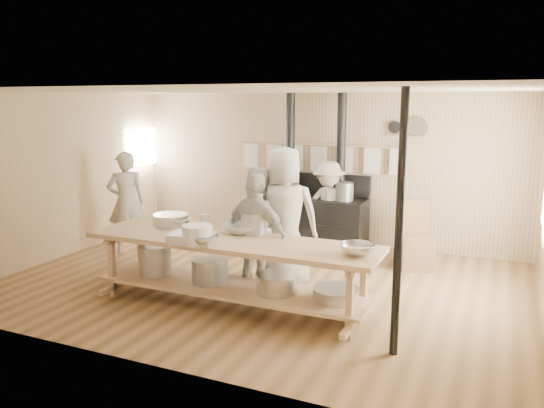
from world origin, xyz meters
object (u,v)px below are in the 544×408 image
at_px(prep_table, 230,266).
at_px(cook_by_window, 328,206).
at_px(cook_right, 256,237).
at_px(cook_left, 256,227).
at_px(roasting_pan, 192,238).
at_px(stove, 313,216).
at_px(cook_center, 284,217).
at_px(cook_far_left, 127,202).
at_px(chair, 415,248).

relative_size(prep_table, cook_by_window, 2.40).
bearing_deg(cook_right, cook_left, -52.88).
distance_m(cook_right, roasting_pan, 0.88).
bearing_deg(cook_left, stove, -99.12).
bearing_deg(cook_center, stove, -105.26).
bearing_deg(cook_far_left, roasting_pan, 103.11).
bearing_deg(cook_left, roasting_pan, 68.66).
height_order(cook_far_left, cook_center, cook_center).
xyz_separation_m(cook_far_left, cook_right, (2.83, -1.03, -0.04)).
relative_size(cook_left, cook_by_window, 1.08).
distance_m(stove, chair, 1.90).
bearing_deg(cook_by_window, cook_left, -102.25).
xyz_separation_m(cook_right, roasting_pan, (-0.47, -0.73, 0.10)).
bearing_deg(cook_left, cook_center, -165.90).
height_order(prep_table, cook_center, cook_center).
distance_m(cook_left, roasting_pan, 1.19).
bearing_deg(cook_by_window, roasting_pan, -103.38).
xyz_separation_m(prep_table, cook_by_window, (0.32, 2.85, 0.23)).
bearing_deg(cook_center, cook_far_left, -32.48).
distance_m(cook_far_left, cook_right, 3.02).
height_order(cook_left, cook_right, cook_left).
bearing_deg(cook_right, roasting_pan, 68.94).
relative_size(cook_center, cook_by_window, 1.26).
xyz_separation_m(cook_right, cook_by_window, (0.16, 2.45, -0.05)).
height_order(stove, cook_far_left, stove).
bearing_deg(cook_far_left, prep_table, 111.69).
distance_m(cook_far_left, cook_by_window, 3.32).
bearing_deg(prep_table, roasting_pan, -133.54).
bearing_deg(cook_far_left, cook_right, 119.83).
distance_m(cook_right, cook_by_window, 2.46).
relative_size(cook_by_window, chair, 1.49).
height_order(cook_far_left, cook_left, cook_far_left).
bearing_deg(chair, cook_right, -150.93).
bearing_deg(cook_center, roasting_pan, 41.06).
distance_m(cook_far_left, chair, 4.64).
distance_m(prep_table, cook_center, 1.10).
bearing_deg(roasting_pan, cook_left, 76.69).
relative_size(stove, cook_left, 1.61).
distance_m(cook_left, cook_by_window, 2.06).
bearing_deg(roasting_pan, cook_by_window, 78.65).
relative_size(cook_left, chair, 1.61).
distance_m(prep_table, chair, 3.07).
bearing_deg(cook_right, prep_table, 80.07).
height_order(stove, prep_table, stove).
relative_size(stove, prep_table, 0.72).
distance_m(stove, cook_right, 2.64).
xyz_separation_m(prep_table, cook_far_left, (-2.67, 1.43, 0.32)).
relative_size(cook_left, cook_right, 1.01).
xyz_separation_m(cook_right, chair, (1.65, 2.07, -0.51)).
xyz_separation_m(stove, cook_left, (-0.04, -2.19, 0.29)).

